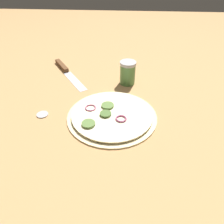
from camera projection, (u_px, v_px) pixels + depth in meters
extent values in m
plane|color=tan|center=(112.00, 117.00, 0.73)|extent=(3.00, 3.00, 0.00)
cylinder|color=beige|center=(112.00, 116.00, 0.73)|extent=(0.30, 0.30, 0.01)
cylinder|color=beige|center=(112.00, 114.00, 0.73)|extent=(0.27, 0.27, 0.00)
torus|color=#A34C70|center=(91.00, 108.00, 0.75)|extent=(0.04, 0.04, 0.00)
cylinder|color=#47662D|center=(106.00, 114.00, 0.72)|extent=(0.04, 0.04, 0.01)
cylinder|color=#567538|center=(108.00, 106.00, 0.75)|extent=(0.04, 0.04, 0.01)
torus|color=#934266|center=(121.00, 119.00, 0.70)|extent=(0.04, 0.04, 0.01)
cylinder|color=#567538|center=(88.00, 124.00, 0.68)|extent=(0.04, 0.04, 0.01)
cube|color=silver|center=(75.00, 81.00, 0.92)|extent=(0.13, 0.17, 0.00)
cube|color=brown|center=(62.00, 66.00, 1.02)|extent=(0.09, 0.11, 0.02)
cylinder|color=#4C7F42|center=(128.00, 74.00, 0.89)|extent=(0.06, 0.06, 0.08)
cylinder|color=#B2B2B7|center=(128.00, 63.00, 0.86)|extent=(0.07, 0.07, 0.01)
cylinder|color=#B2B2B7|center=(42.00, 114.00, 0.74)|extent=(0.04, 0.04, 0.01)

